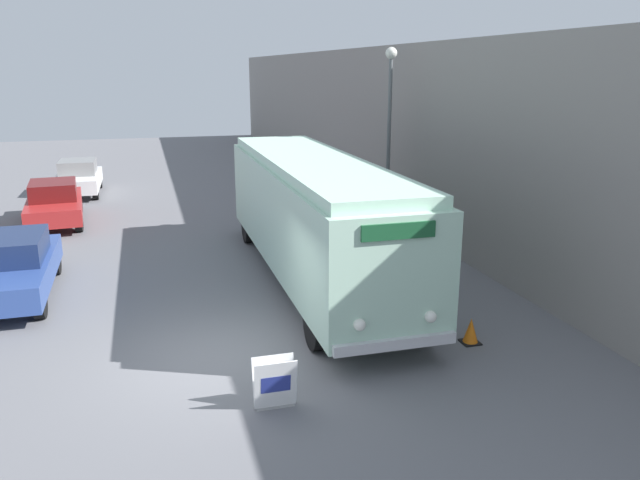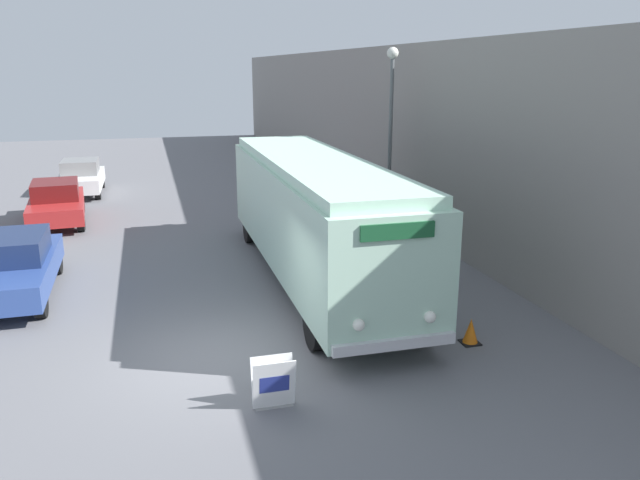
% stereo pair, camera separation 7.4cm
% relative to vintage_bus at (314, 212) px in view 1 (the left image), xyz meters
% --- Properties ---
extents(ground_plane, '(80.00, 80.00, 0.00)m').
position_rel_vintage_bus_xyz_m(ground_plane, '(-2.97, -3.92, -1.78)').
color(ground_plane, slate).
extents(building_wall_right, '(0.30, 60.00, 6.05)m').
position_rel_vintage_bus_xyz_m(building_wall_right, '(4.61, 6.08, 1.24)').
color(building_wall_right, gray).
rests_on(building_wall_right, ground_plane).
extents(vintage_bus, '(2.41, 10.92, 3.14)m').
position_rel_vintage_bus_xyz_m(vintage_bus, '(0.00, 0.00, 0.00)').
color(vintage_bus, black).
rests_on(vintage_bus, ground_plane).
extents(sign_board, '(0.69, 0.32, 0.84)m').
position_rel_vintage_bus_xyz_m(sign_board, '(-2.25, -5.88, -1.38)').
color(sign_board, gray).
rests_on(sign_board, ground_plane).
extents(streetlamp, '(0.36, 0.36, 5.90)m').
position_rel_vintage_bus_xyz_m(streetlamp, '(3.49, 3.81, 2.09)').
color(streetlamp, '#595E60').
rests_on(streetlamp, ground_plane).
extents(parked_car_near, '(1.83, 4.57, 1.49)m').
position_rel_vintage_bus_xyz_m(parked_car_near, '(-7.20, 0.71, -1.03)').
color(parked_car_near, black).
rests_on(parked_car_near, ground_plane).
extents(parked_car_mid, '(2.13, 4.49, 1.48)m').
position_rel_vintage_bus_xyz_m(parked_car_mid, '(-7.15, 8.24, -1.04)').
color(parked_car_mid, black).
rests_on(parked_car_mid, ground_plane).
extents(parked_car_far, '(1.71, 4.14, 1.47)m').
position_rel_vintage_bus_xyz_m(parked_car_far, '(-6.80, 13.59, -1.05)').
color(parked_car_far, black).
rests_on(parked_car_far, ground_plane).
extents(traffic_cone, '(0.36, 0.36, 0.52)m').
position_rel_vintage_bus_xyz_m(traffic_cone, '(1.98, -4.57, -1.53)').
color(traffic_cone, black).
rests_on(traffic_cone, ground_plane).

